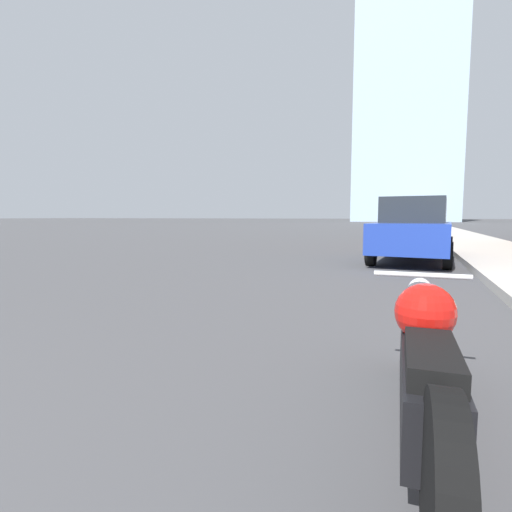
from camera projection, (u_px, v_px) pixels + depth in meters
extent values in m
cube|color=#B2ADA3|center=(440.00, 229.00, 35.10)|extent=(2.63, 240.00, 0.15)
cube|color=#9EB7CC|center=(409.00, 83.00, 89.92)|extent=(21.83, 21.83, 62.18)
cylinder|color=black|center=(418.00, 335.00, 2.85)|extent=(0.11, 0.64, 0.64)
cylinder|color=black|center=(443.00, 494.00, 1.22)|extent=(0.11, 0.64, 0.64)
cube|color=black|center=(426.00, 379.00, 2.03)|extent=(0.27, 1.33, 0.32)
sphere|color=red|center=(425.00, 312.00, 2.25)|extent=(0.33, 0.33, 0.33)
cube|color=black|center=(432.00, 357.00, 1.74)|extent=(0.23, 0.61, 0.10)
sphere|color=silver|center=(420.00, 289.00, 2.84)|extent=(0.16, 0.16, 0.16)
cylinder|color=silver|center=(421.00, 275.00, 2.71)|extent=(0.62, 0.05, 0.04)
cube|color=#1E3899|center=(413.00, 236.00, 10.16)|extent=(2.06, 4.22, 0.70)
cube|color=#23282D|center=(414.00, 210.00, 10.09)|extent=(1.63, 2.08, 0.63)
cylinder|color=black|center=(386.00, 246.00, 11.68)|extent=(0.25, 0.63, 0.61)
cylinder|color=black|center=(448.00, 248.00, 10.97)|extent=(0.25, 0.63, 0.61)
cylinder|color=black|center=(371.00, 253.00, 9.41)|extent=(0.25, 0.63, 0.61)
cylinder|color=black|center=(448.00, 256.00, 8.70)|extent=(0.25, 0.63, 0.61)
cube|color=#BCBCC1|center=(412.00, 225.00, 21.57)|extent=(1.91, 4.63, 0.70)
cube|color=#23282D|center=(412.00, 211.00, 21.50)|extent=(1.58, 2.24, 0.75)
cylinder|color=black|center=(395.00, 230.00, 23.23)|extent=(0.22, 0.71, 0.71)
cylinder|color=black|center=(427.00, 231.00, 22.66)|extent=(0.22, 0.71, 0.71)
cylinder|color=black|center=(395.00, 232.00, 20.56)|extent=(0.22, 0.71, 0.71)
cylinder|color=black|center=(431.00, 233.00, 19.99)|extent=(0.22, 0.71, 0.71)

